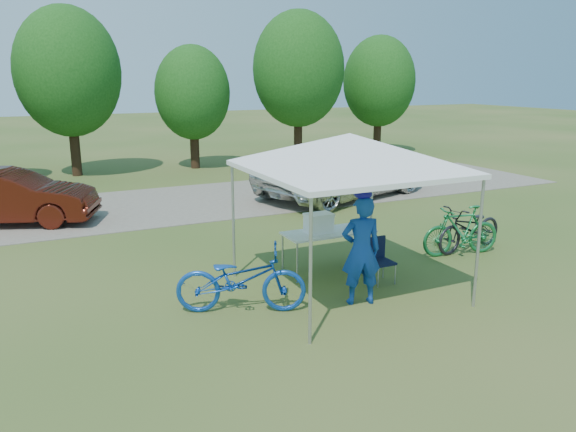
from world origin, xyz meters
name	(u,v)px	position (x,y,z in m)	size (l,w,h in m)	color
ground	(346,290)	(0.00, 0.00, 0.00)	(100.00, 100.00, 0.00)	#2D5119
gravel_strip	(206,200)	(0.00, 8.00, 0.01)	(24.00, 5.00, 0.02)	gray
canopy	(350,138)	(0.00, 0.00, 2.65)	(4.53, 4.53, 3.00)	#A5A5AA
treeline	(146,78)	(-0.29, 14.05, 3.53)	(24.89, 4.28, 6.30)	#382314
folding_table	(329,233)	(0.34, 1.21, 0.68)	(1.77, 0.74, 0.73)	white
folding_chair	(378,256)	(0.77, 0.15, 0.48)	(0.41, 0.43, 0.81)	black
cooler	(319,223)	(0.11, 1.21, 0.92)	(0.52, 0.35, 0.37)	white
ice_cream_cup	(351,227)	(0.80, 1.16, 0.76)	(0.09, 0.09, 0.07)	#CAE435
cyclist	(361,251)	(-0.08, -0.56, 0.90)	(0.66, 0.43, 1.80)	#133C9B
bike_blue	(241,279)	(-1.96, -0.05, 0.54)	(0.71, 2.04, 1.07)	#12439F
bike_green	(461,231)	(3.19, 0.69, 0.52)	(0.49, 1.74, 1.04)	#186C36
bike_dark	(470,228)	(3.59, 0.85, 0.50)	(0.66, 1.88, 0.99)	black
minivan	(344,169)	(4.08, 6.85, 0.83)	(2.70, 5.86, 1.63)	silver
sedan	(9,197)	(-5.23, 7.49, 0.70)	(1.44, 4.14, 1.36)	#48150C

